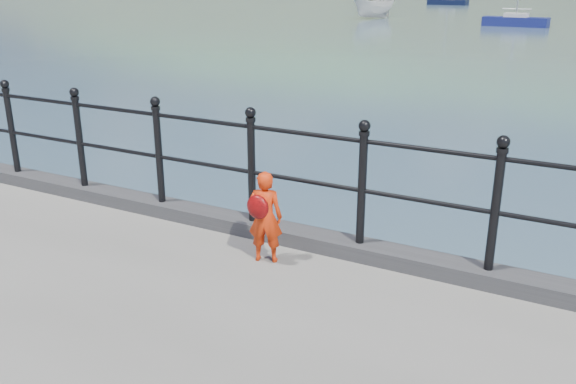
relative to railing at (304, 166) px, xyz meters
The scene contains 7 objects.
ground 1.83m from the railing, 90.00° to the left, with size 600.00×600.00×0.00m, color #2D4251.
kerb 0.75m from the railing, 140.53° to the right, with size 60.00×0.30×0.15m, color #28282B.
railing is the anchor object (origin of this frame).
child 0.65m from the railing, 106.68° to the right, with size 0.37×0.34×0.89m.
launch_white 52.53m from the railing, 109.88° to the left, with size 1.88×5.00×1.93m, color silver.
sailboat_port 46.12m from the railing, 96.18° to the left, with size 4.86×1.84×7.10m.
sailboat_left 84.82m from the railing, 103.31° to the left, with size 5.53×2.21×7.76m.
Camera 1 is at (2.52, -5.19, 3.54)m, focal length 38.00 mm.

